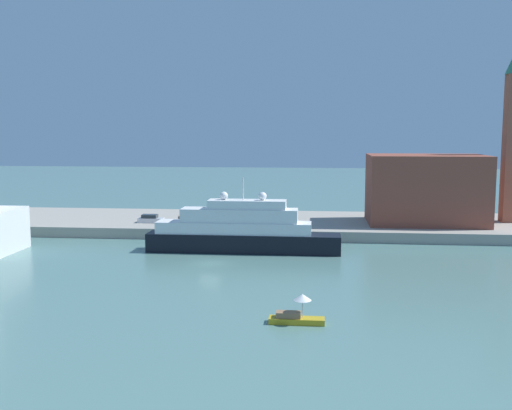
{
  "coord_description": "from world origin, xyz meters",
  "views": [
    {
      "loc": [
        13.42,
        -74.09,
        16.95
      ],
      "look_at": [
        5.35,
        6.0,
        6.9
      ],
      "focal_mm": 42.01,
      "sensor_mm": 36.0,
      "label": 1
    }
  ],
  "objects_px": {
    "harbor_building": "(426,189)",
    "mooring_bollard": "(205,226)",
    "large_yacht": "(241,231)",
    "small_motorboat": "(296,314)",
    "parked_car": "(151,219)",
    "person_figure": "(179,221)"
  },
  "relations": [
    {
      "from": "large_yacht",
      "to": "mooring_bollard",
      "type": "relative_size",
      "value": 37.8
    },
    {
      "from": "harbor_building",
      "to": "mooring_bollard",
      "type": "distance_m",
      "value": 36.8
    },
    {
      "from": "harbor_building",
      "to": "person_figure",
      "type": "distance_m",
      "value": 40.7
    },
    {
      "from": "harbor_building",
      "to": "small_motorboat",
      "type": "bearing_deg",
      "value": -111.77
    },
    {
      "from": "parked_car",
      "to": "mooring_bollard",
      "type": "distance_m",
      "value": 11.37
    },
    {
      "from": "large_yacht",
      "to": "small_motorboat",
      "type": "xyz_separation_m",
      "value": [
        8.85,
        -30.71,
        -2.07
      ]
    },
    {
      "from": "small_motorboat",
      "to": "large_yacht",
      "type": "bearing_deg",
      "value": 106.09
    },
    {
      "from": "harbor_building",
      "to": "parked_car",
      "type": "relative_size",
      "value": 4.45
    },
    {
      "from": "harbor_building",
      "to": "large_yacht",
      "type": "bearing_deg",
      "value": -147.19
    },
    {
      "from": "small_motorboat",
      "to": "person_figure",
      "type": "distance_m",
      "value": 46.15
    },
    {
      "from": "large_yacht",
      "to": "harbor_building",
      "type": "height_order",
      "value": "harbor_building"
    },
    {
      "from": "large_yacht",
      "to": "mooring_bollard",
      "type": "bearing_deg",
      "value": 126.42
    },
    {
      "from": "harbor_building",
      "to": "person_figure",
      "type": "bearing_deg",
      "value": -169.25
    },
    {
      "from": "harbor_building",
      "to": "person_figure",
      "type": "relative_size",
      "value": 10.29
    },
    {
      "from": "person_figure",
      "to": "parked_car",
      "type": "bearing_deg",
      "value": 147.21
    },
    {
      "from": "small_motorboat",
      "to": "person_figure",
      "type": "height_order",
      "value": "person_figure"
    },
    {
      "from": "mooring_bollard",
      "to": "harbor_building",
      "type": "bearing_deg",
      "value": 14.42
    },
    {
      "from": "large_yacht",
      "to": "small_motorboat",
      "type": "bearing_deg",
      "value": -73.91
    },
    {
      "from": "parked_car",
      "to": "harbor_building",
      "type": "bearing_deg",
      "value": 4.88
    },
    {
      "from": "large_yacht",
      "to": "parked_car",
      "type": "distance_m",
      "value": 22.29
    },
    {
      "from": "small_motorboat",
      "to": "parked_car",
      "type": "bearing_deg",
      "value": 119.74
    },
    {
      "from": "harbor_building",
      "to": "mooring_bollard",
      "type": "xyz_separation_m",
      "value": [
        -35.27,
        -9.07,
        -5.29
      ]
    }
  ]
}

